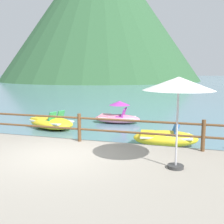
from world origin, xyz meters
name	(u,v)px	position (x,y,z in m)	size (l,w,h in m)	color
ground_plane	(170,87)	(0.00, 40.00, 0.00)	(200.00, 200.00, 0.00)	slate
promenade_dock	(9,195)	(0.00, -2.20, 0.20)	(28.00, 8.00, 0.40)	gray
dock_railing	(79,125)	(0.00, 1.55, 0.98)	(23.92, 0.12, 0.95)	brown
beach_umbrella	(179,85)	(3.28, -0.13, 2.45)	(1.70, 1.70, 2.24)	#B2B2B7
pedal_boat_0	(117,116)	(-0.17, 7.03, 0.37)	(2.52, 1.33, 1.18)	pink
pedal_boat_2	(165,138)	(2.71, 3.24, 0.30)	(2.52, 1.48, 0.89)	yellow
pedal_boat_3	(51,122)	(-2.84, 4.73, 0.30)	(2.84, 2.09, 0.89)	yellow
cliff_headland	(107,14)	(-19.66, 67.22, 18.03)	(54.07, 54.07, 38.42)	#2D5633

